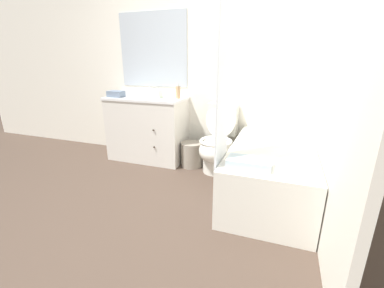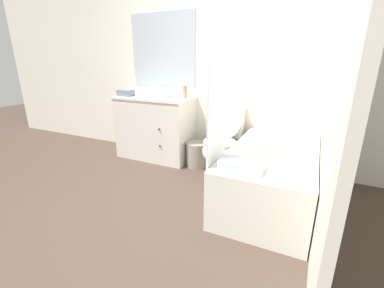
{
  "view_description": "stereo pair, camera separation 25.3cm",
  "coord_description": "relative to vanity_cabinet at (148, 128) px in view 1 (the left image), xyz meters",
  "views": [
    {
      "loc": [
        0.94,
        -1.54,
        1.31
      ],
      "look_at": [
        0.11,
        0.75,
        0.51
      ],
      "focal_mm": 24.0,
      "sensor_mm": 36.0,
      "label": 1
    },
    {
      "loc": [
        1.17,
        -1.44,
        1.31
      ],
      "look_at": [
        0.11,
        0.75,
        0.51
      ],
      "focal_mm": 24.0,
      "sensor_mm": 36.0,
      "label": 2
    }
  ],
  "objects": [
    {
      "name": "hand_towel_folded",
      "position": [
        -0.37,
        -0.12,
        0.45
      ],
      "size": [
        0.2,
        0.14,
        0.08
      ],
      "color": "slate",
      "rests_on": "vanity_cabinet"
    },
    {
      "name": "tissue_box",
      "position": [
        0.16,
        -0.0,
        0.46
      ],
      "size": [
        0.11,
        0.11,
        0.12
      ],
      "color": "silver",
      "rests_on": "vanity_cabinet"
    },
    {
      "name": "bath_towel_folded",
      "position": [
        1.49,
        -1.06,
        0.11
      ],
      "size": [
        0.34,
        0.19,
        0.07
      ],
      "color": "silver",
      "rests_on": "bathtub"
    },
    {
      "name": "wastebasket",
      "position": [
        0.65,
        -0.06,
        -0.27
      ],
      "size": [
        0.27,
        0.27,
        0.31
      ],
      "color": "gray",
      "rests_on": "ground_plane"
    },
    {
      "name": "soap_dispenser",
      "position": [
        0.44,
        0.04,
        0.49
      ],
      "size": [
        0.06,
        0.06,
        0.18
      ],
      "color": "tan",
      "rests_on": "vanity_cabinet"
    },
    {
      "name": "sink_faucet",
      "position": [
        -0.0,
        0.18,
        0.45
      ],
      "size": [
        0.14,
        0.12,
        0.12
      ],
      "color": "silver",
      "rests_on": "vanity_cabinet"
    },
    {
      "name": "toilet",
      "position": [
        1.0,
        -0.09,
        -0.09
      ],
      "size": [
        0.39,
        0.65,
        0.84
      ],
      "color": "silver",
      "rests_on": "ground_plane"
    },
    {
      "name": "ground_plane",
      "position": [
        0.76,
        -1.41,
        -0.43
      ],
      "size": [
        14.0,
        14.0,
        0.0
      ],
      "primitive_type": "plane",
      "color": "#47382D"
    },
    {
      "name": "wall_back",
      "position": [
        0.75,
        0.28,
        0.82
      ],
      "size": [
        8.0,
        0.06,
        2.5
      ],
      "color": "white",
      "rests_on": "ground_plane"
    },
    {
      "name": "wall_right",
      "position": [
        2.06,
        -0.58,
        0.82
      ],
      "size": [
        0.05,
        2.66,
        2.5
      ],
      "color": "white",
      "rests_on": "ground_plane"
    },
    {
      "name": "bathtub",
      "position": [
        1.64,
        -0.5,
        -0.17
      ],
      "size": [
        0.77,
        1.5,
        0.51
      ],
      "color": "silver",
      "rests_on": "ground_plane"
    },
    {
      "name": "vanity_cabinet",
      "position": [
        0.0,
        0.0,
        0.0
      ],
      "size": [
        1.03,
        0.54,
        0.84
      ],
      "color": "silver",
      "rests_on": "ground_plane"
    },
    {
      "name": "shower_curtain",
      "position": [
        1.24,
        -0.97,
        0.57
      ],
      "size": [
        0.02,
        0.39,
        1.99
      ],
      "color": "white",
      "rests_on": "ground_plane"
    }
  ]
}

